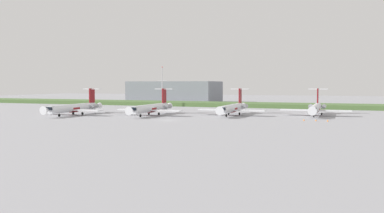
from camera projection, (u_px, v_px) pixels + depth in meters
name	position (u px, v px, depth m)	size (l,w,h in m)	color
ground_plane	(201.00, 113.00, 147.24)	(500.00, 500.00, 0.00)	#939399
grass_berm	(235.00, 105.00, 193.12)	(320.00, 20.00, 1.81)	#4C6B38
regional_jet_nearest	(74.00, 108.00, 139.94)	(22.81, 31.00, 9.00)	silver
regional_jet_second	(151.00, 108.00, 138.29)	(22.81, 31.00, 9.00)	silver
regional_jet_third	(233.00, 108.00, 138.48)	(22.81, 31.00, 9.00)	silver
regional_jet_fourth	(316.00, 108.00, 137.26)	(22.81, 31.00, 9.00)	silver
antenna_mast	(162.00, 90.00, 190.45)	(4.40, 0.50, 18.67)	#B2B2B7
distant_hangar	(175.00, 92.00, 239.24)	(50.28, 27.71, 12.08)	gray
safety_cone_front_marker	(304.00, 120.00, 117.84)	(0.44, 0.44, 0.55)	orange
safety_cone_mid_marker	(316.00, 120.00, 116.58)	(0.44, 0.44, 0.55)	orange
safety_cone_rear_marker	(328.00, 121.00, 115.58)	(0.44, 0.44, 0.55)	orange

